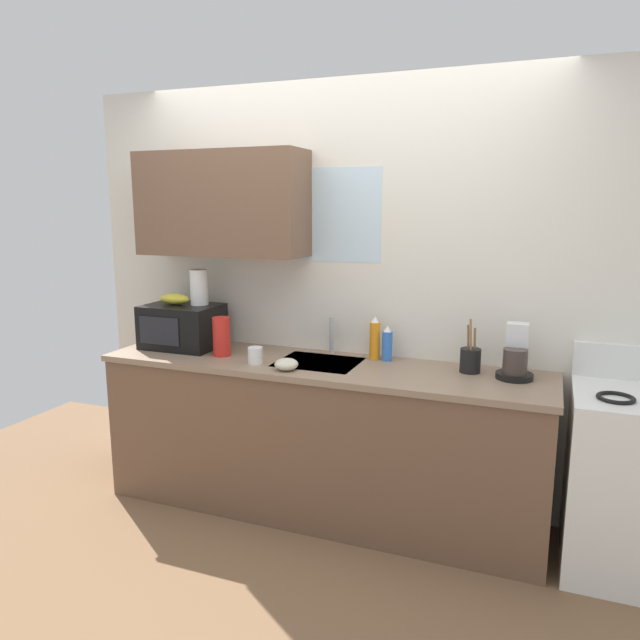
% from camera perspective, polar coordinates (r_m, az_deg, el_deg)
% --- Properties ---
extents(kitchen_wall_assembly, '(3.34, 0.42, 2.50)m').
position_cam_1_polar(kitchen_wall_assembly, '(3.63, -0.25, 4.28)').
color(kitchen_wall_assembly, silver).
rests_on(kitchen_wall_assembly, ground).
extents(counter_unit, '(2.57, 0.63, 0.90)m').
position_cam_1_polar(counter_unit, '(3.53, -0.00, -11.10)').
color(counter_unit, brown).
rests_on(counter_unit, ground).
extents(sink_faucet, '(0.03, 0.03, 0.23)m').
position_cam_1_polar(sink_faucet, '(3.58, 1.12, -1.45)').
color(sink_faucet, '#B2B5BA').
rests_on(sink_faucet, counter_unit).
extents(stove_range, '(0.60, 0.60, 1.08)m').
position_cam_1_polar(stove_range, '(3.35, 27.76, -13.66)').
color(stove_range, white).
rests_on(stove_range, ground).
extents(microwave, '(0.46, 0.35, 0.27)m').
position_cam_1_polar(microwave, '(3.84, -13.05, -0.57)').
color(microwave, black).
rests_on(microwave, counter_unit).
extents(banana_bunch, '(0.20, 0.11, 0.07)m').
position_cam_1_polar(banana_bunch, '(3.84, -13.76, 1.97)').
color(banana_bunch, gold).
rests_on(banana_bunch, microwave).
extents(paper_towel_roll, '(0.11, 0.11, 0.22)m').
position_cam_1_polar(paper_towel_roll, '(3.78, -11.51, 3.10)').
color(paper_towel_roll, white).
rests_on(paper_towel_roll, microwave).
extents(coffee_maker, '(0.19, 0.21, 0.28)m').
position_cam_1_polar(coffee_maker, '(3.25, 18.24, -3.46)').
color(coffee_maker, black).
rests_on(coffee_maker, counter_unit).
extents(dish_soap_bottle_orange, '(0.06, 0.06, 0.25)m').
position_cam_1_polar(dish_soap_bottle_orange, '(3.46, 5.27, -1.82)').
color(dish_soap_bottle_orange, orange).
rests_on(dish_soap_bottle_orange, counter_unit).
extents(dish_soap_bottle_blue, '(0.06, 0.06, 0.20)m').
position_cam_1_polar(dish_soap_bottle_blue, '(3.45, 6.46, -2.32)').
color(dish_soap_bottle_blue, blue).
rests_on(dish_soap_bottle_blue, counter_unit).
extents(cereal_canister, '(0.10, 0.10, 0.23)m').
position_cam_1_polar(cereal_canister, '(3.58, -9.41, -1.57)').
color(cereal_canister, red).
rests_on(cereal_canister, counter_unit).
extents(mug_white, '(0.08, 0.08, 0.09)m').
position_cam_1_polar(mug_white, '(3.39, -6.22, -3.39)').
color(mug_white, white).
rests_on(mug_white, counter_unit).
extents(utensil_crock, '(0.11, 0.11, 0.29)m').
position_cam_1_polar(utensil_crock, '(3.29, 14.21, -3.70)').
color(utensil_crock, black).
rests_on(utensil_crock, counter_unit).
extents(small_bowl, '(0.13, 0.13, 0.06)m').
position_cam_1_polar(small_bowl, '(3.25, -3.24, -4.25)').
color(small_bowl, beige).
rests_on(small_bowl, counter_unit).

